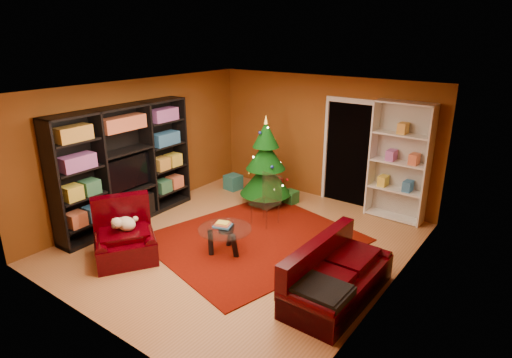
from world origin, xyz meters
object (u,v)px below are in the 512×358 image
Objects in this scene: rug at (254,239)px; dog at (126,224)px; media_unit at (125,166)px; gift_box_green at (291,197)px; christmas_tree at (266,162)px; gift_box_red at (276,183)px; gift_box_teal at (233,182)px; white_bookshelf at (399,162)px; coffee_table at (225,240)px; armchair at (125,236)px; acrylic_chair at (265,203)px; sofa at (339,272)px.

dog is at bearing -127.47° from rug.
gift_box_green is at bearing 50.69° from media_unit.
christmas_tree reaches higher than gift_box_red.
gift_box_teal is at bearing 43.04° from dog.
gift_box_red reaches higher than rug.
gift_box_teal is 0.14× the size of white_bookshelf.
armchair is at bearing -137.25° from coffee_table.
dog is at bearing 45.00° from armchair.
rug is at bearing -78.00° from gift_box_green.
gift_box_green is 0.31× the size of coffee_table.
armchair is at bearing -110.13° from acrylic_chair.
white_bookshelf is (2.01, 0.55, 0.99)m from gift_box_green.
gift_box_red is 3.20m from coffee_table.
rug is 1.13× the size of media_unit.
coffee_table is at bearing -16.76° from dog.
gift_box_green reaches higher than gift_box_red.
dog is (-1.27, -1.66, 0.56)m from rug.
white_bookshelf is (2.76, -0.02, 1.00)m from gift_box_red.
coffee_table is at bearing -71.88° from christmas_tree.
armchair is (1.11, -0.95, -0.71)m from media_unit.
sofa is 2.03m from coffee_table.
white_bookshelf is 1.26× the size of sofa.
media_unit is 7.16× the size of dog.
christmas_tree is at bearing -157.96° from white_bookshelf.
armchair is at bearing 108.96° from sofa.
gift_box_teal is 0.38× the size of coffee_table.
gift_box_teal is at bearing 58.50° from sofa.
gift_box_red is 4.11m from armchair.
christmas_tree is 7.04× the size of gift_box_green.
rug is at bearing -64.40° from gift_box_red.
acrylic_chair is at bearing -55.17° from christmas_tree.
armchair is (-0.88, -3.52, 0.25)m from gift_box_green.
christmas_tree reaches higher than gift_box_teal.
sofa is at bearing -40.35° from dog.
gift_box_teal is 2.99m from coffee_table.
sofa is at bearing -44.91° from gift_box_red.
gift_box_red is 2.94m from white_bookshelf.
gift_box_teal is 3.69m from white_bookshelf.
media_unit is 1.50m from dog.
media_unit is 2.90× the size of armchair.
acrylic_chair is (1.07, 2.28, -0.14)m from dog.
gift_box_teal is 0.99m from gift_box_red.
gift_box_teal is 3.47m from dog.
christmas_tree is 1.03× the size of sofa.
gift_box_teal reaches higher than gift_box_red.
gift_box_green is 0.94m from gift_box_red.
white_bookshelf is at bearing -2.52° from armchair.
christmas_tree is 1.91× the size of armchair.
gift_box_teal is at bearing -177.53° from gift_box_green.
sofa is (3.19, 1.04, 0.01)m from armchair.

